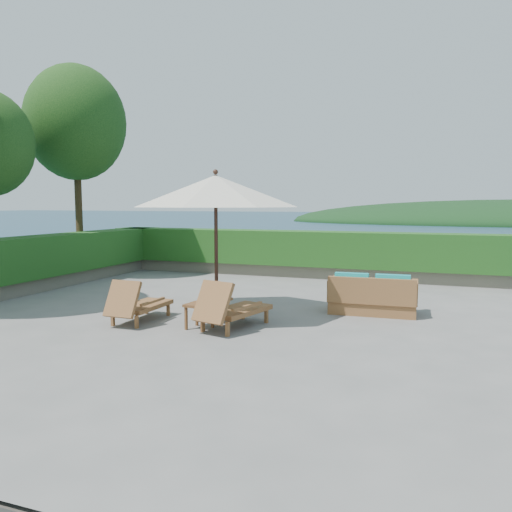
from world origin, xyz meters
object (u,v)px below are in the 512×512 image
(side_table, at_px, (199,308))
(wicker_loveseat, at_px, (372,298))
(patio_umbrella, at_px, (216,193))
(lounge_left, at_px, (137,304))
(lounge_right, at_px, (231,308))

(side_table, height_order, wicker_loveseat, wicker_loveseat)
(patio_umbrella, xyz_separation_m, lounge_left, (-1.16, -0.91, -2.01))
(patio_umbrella, distance_m, lounge_right, 2.22)
(patio_umbrella, relative_size, lounge_right, 2.06)
(lounge_right, bearing_deg, lounge_left, -160.80)
(patio_umbrella, height_order, wicker_loveseat, patio_umbrella)
(patio_umbrella, relative_size, side_table, 7.22)
(patio_umbrella, height_order, lounge_left, patio_umbrella)
(lounge_left, height_order, side_table, lounge_left)
(lounge_right, height_order, side_table, lounge_right)
(patio_umbrella, relative_size, wicker_loveseat, 1.96)
(lounge_right, bearing_deg, patio_umbrella, 143.51)
(wicker_loveseat, bearing_deg, patio_umbrella, -157.54)
(lounge_left, distance_m, wicker_loveseat, 4.49)
(wicker_loveseat, bearing_deg, lounge_left, -153.21)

